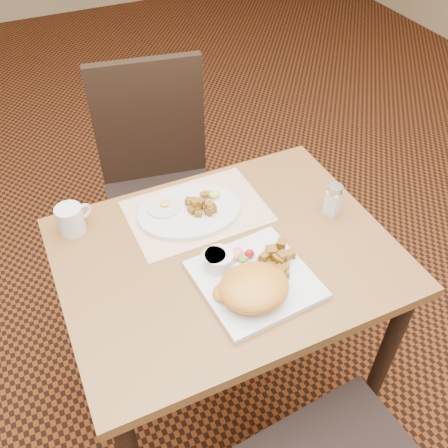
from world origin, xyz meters
The scene contains 15 objects.
ground centered at (0.00, 0.00, 0.00)m, with size 8.00×8.00×0.00m, color black.
table centered at (0.00, 0.00, 0.64)m, with size 0.90×0.70×0.75m.
chair_far centered at (0.01, 0.65, 0.54)m, with size 0.49×0.49×0.97m.
placemat centered at (-0.01, 0.19, 0.75)m, with size 0.40×0.28×0.00m, color white.
plate_square centered at (0.02, -0.13, 0.76)m, with size 0.28×0.28×0.02m, color silver.
plate_oval centered at (-0.04, 0.18, 0.76)m, with size 0.30×0.23×0.02m, color silver, non-canonical shape.
hollandaise_mound centered at (-0.01, -0.18, 0.80)m, with size 0.18×0.16×0.06m.
ramekin centered at (-0.05, -0.05, 0.79)m, with size 0.08×0.08×0.04m.
garnish_sq centered at (0.02, -0.05, 0.78)m, with size 0.08×0.07×0.03m.
fried_egg centered at (-0.10, 0.22, 0.77)m, with size 0.10×0.10×0.02m.
garnish_ov centered at (0.05, 0.21, 0.78)m, with size 0.06×0.05×0.02m.
salt_shaker centered at (0.35, 0.02, 0.80)m, with size 0.06×0.06×0.10m.
coffee_mug centered at (-0.36, 0.26, 0.79)m, with size 0.10×0.07×0.08m.
home_fries_sq centered at (0.10, -0.11, 0.78)m, with size 0.11×0.12×0.04m.
home_fries_ov centered at (-0.01, 0.17, 0.78)m, with size 0.08×0.10×0.04m.
Camera 1 is at (-0.40, -0.85, 1.74)m, focal length 40.00 mm.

